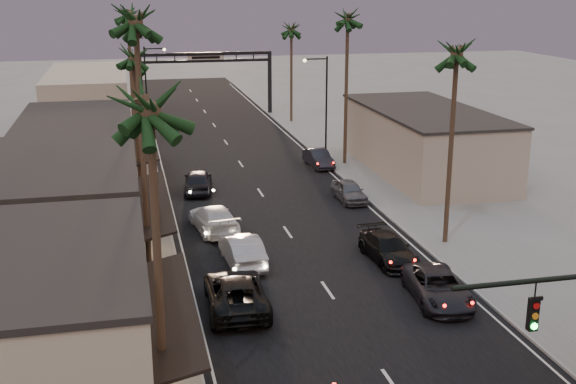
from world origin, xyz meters
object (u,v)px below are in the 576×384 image
palm_ra (457,46)px  palm_lc (133,52)px  streetlight_left (149,85)px  palm_la (149,97)px  oncoming_silver (242,250)px  curbside_black (388,248)px  palm_ld (127,11)px  arch (206,68)px  palm_far (128,13)px  palm_lb (135,14)px  palm_rc (291,25)px  streetlight_right (323,101)px  curbside_near (438,287)px  palm_rb (348,14)px  oncoming_pickup (236,293)px

palm_ra → palm_lc: bearing=145.1°
streetlight_left → palm_ra: 37.87m
palm_la → oncoming_silver: palm_la is taller
curbside_black → palm_ld: bearing=108.0°
arch → streetlight_left: 13.85m
palm_far → streetlight_left: bearing=-86.1°
palm_lb → palm_rc: palm_lb is taller
palm_la → palm_lb: bearing=90.0°
palm_la → palm_ld: palm_ld is taller
palm_la → curbside_black: bearing=45.4°
palm_rc → streetlight_left: bearing=-158.9°
streetlight_left → palm_ra: size_ratio=0.68×
streetlight_right → curbside_near: bearing=-94.3°
curbside_near → palm_rc: bearing=91.3°
palm_la → curbside_black: size_ratio=2.62×
oncoming_silver → curbside_black: oncoming_silver is taller
streetlight_right → curbside_near: size_ratio=1.70×
streetlight_right → palm_ra: (1.68, -21.00, 6.11)m
palm_la → palm_rb: palm_rb is taller
palm_lb → palm_ra: size_ratio=1.15×
palm_ra → palm_far: size_ratio=1.00×
curbside_near → streetlight_left: bearing=111.7°
palm_ra → palm_rc: palm_ra is taller
palm_far → curbside_near: palm_far is taller
palm_la → palm_ra: same height
streetlight_right → palm_ra: 21.94m
arch → palm_rc: palm_rc is taller
palm_ld → palm_lb: bearing=-90.0°
streetlight_left → palm_ld: palm_ld is taller
palm_lc → palm_far: palm_far is taller
palm_lb → palm_ra: (17.20, 2.00, -1.94)m
palm_la → palm_ra: size_ratio=1.00×
palm_far → palm_lb: bearing=-90.3°
streetlight_right → palm_lb: 28.89m
streetlight_right → palm_far: palm_far is taller
oncoming_silver → curbside_black: 8.01m
palm_far → palm_rb: bearing=-63.6°
arch → palm_ld: size_ratio=1.07×
arch → palm_ra: palm_ra is taller
palm_ld → palm_far: (0.30, 23.00, -0.97)m
palm_la → palm_ra: (17.20, 15.00, 0.00)m
streetlight_right → palm_la: size_ratio=0.68×
palm_rc → palm_rb: bearing=-90.0°
palm_ra → streetlight_right: bearing=94.6°
palm_far → palm_rc: bearing=-39.6°
palm_la → palm_lc: 27.02m
palm_ra → curbside_near: bearing=-117.2°
palm_rc → oncoming_pickup: size_ratio=2.06×
streetlight_left → palm_lb: (-1.68, -36.00, 8.06)m
palm_ld → oncoming_pickup: palm_ld is taller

